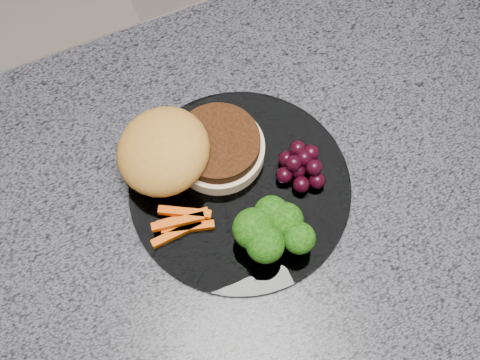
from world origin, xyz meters
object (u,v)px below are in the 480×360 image
(burger, at_px, (183,152))
(grape_bunch, at_px, (302,165))
(island_cabinet, at_px, (299,283))
(plate, at_px, (240,188))

(burger, relative_size, grape_bunch, 3.05)
(island_cabinet, height_order, grape_bunch, grape_bunch)
(island_cabinet, distance_m, plate, 0.49)
(burger, bearing_deg, island_cabinet, -24.05)
(grape_bunch, bearing_deg, plate, 172.46)
(plate, bearing_deg, island_cabinet, -15.75)
(plate, relative_size, burger, 1.42)
(plate, relative_size, grape_bunch, 4.34)
(plate, xyz_separation_m, grape_bunch, (0.07, -0.01, 0.02))
(grape_bunch, bearing_deg, burger, 151.04)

